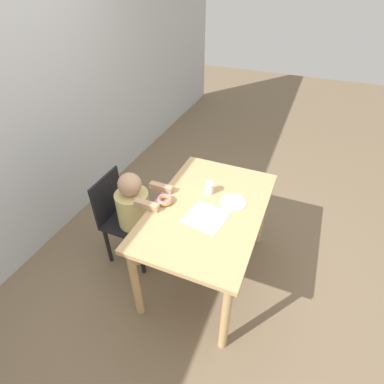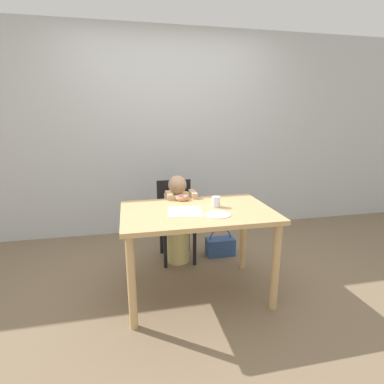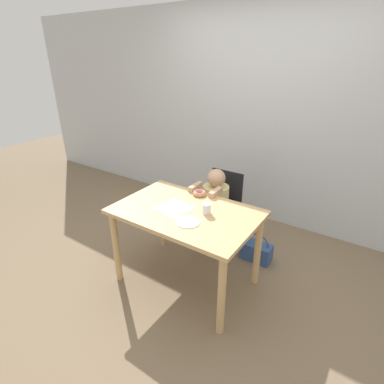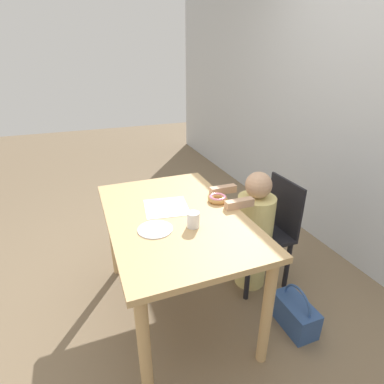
# 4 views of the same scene
# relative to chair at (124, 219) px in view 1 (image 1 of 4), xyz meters

# --- Properties ---
(ground_plane) EXTENTS (12.00, 12.00, 0.00)m
(ground_plane) POSITION_rel_chair_xyz_m (0.06, -0.72, -0.42)
(ground_plane) COLOR #7A664C
(wall_back) EXTENTS (8.00, 0.05, 2.50)m
(wall_back) POSITION_rel_chair_xyz_m (0.06, 0.84, 0.83)
(wall_back) COLOR silver
(wall_back) RESTS_ON ground_plane
(dining_table) EXTENTS (1.20, 0.78, 0.74)m
(dining_table) POSITION_rel_chair_xyz_m (0.06, -0.72, 0.22)
(dining_table) COLOR tan
(dining_table) RESTS_ON ground_plane
(chair) EXTENTS (0.36, 0.40, 0.82)m
(chair) POSITION_rel_chair_xyz_m (0.00, 0.00, 0.00)
(chair) COLOR black
(chair) RESTS_ON ground_plane
(child_figure) EXTENTS (0.28, 0.43, 0.91)m
(child_figure) POSITION_rel_chair_xyz_m (0.00, -0.11, 0.03)
(child_figure) COLOR #E0D17F
(child_figure) RESTS_ON ground_plane
(donut) EXTENTS (0.13, 0.13, 0.04)m
(donut) POSITION_rel_chair_xyz_m (-0.01, -0.41, 0.34)
(donut) COLOR tan
(donut) RESTS_ON dining_table
(napkin) EXTENTS (0.30, 0.30, 0.00)m
(napkin) POSITION_rel_chair_xyz_m (-0.05, -0.74, 0.32)
(napkin) COLOR white
(napkin) RESTS_ON dining_table
(handbag) EXTENTS (0.30, 0.16, 0.31)m
(handbag) POSITION_rel_chair_xyz_m (0.47, -0.06, -0.32)
(handbag) COLOR #2D4C84
(handbag) RESTS_ON ground_plane
(cup) EXTENTS (0.07, 0.07, 0.09)m
(cup) POSITION_rel_chair_xyz_m (0.23, -0.67, 0.37)
(cup) COLOR white
(cup) RESTS_ON dining_table
(plate) EXTENTS (0.19, 0.19, 0.01)m
(plate) POSITION_rel_chair_xyz_m (0.18, -0.87, 0.32)
(plate) COLOR white
(plate) RESTS_ON dining_table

